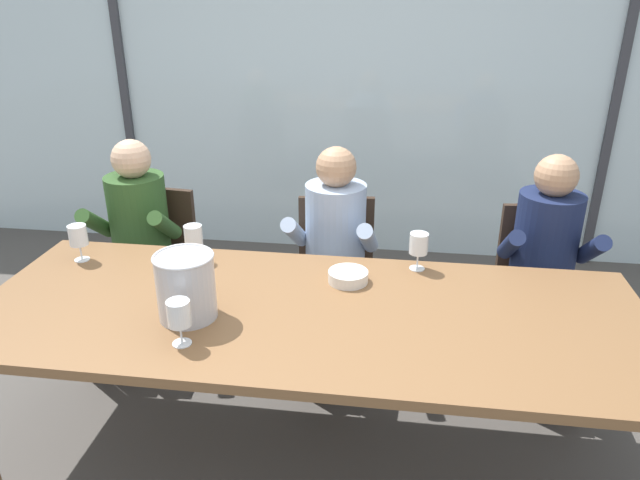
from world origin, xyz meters
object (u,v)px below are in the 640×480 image
Objects in this scene: chair_center at (540,276)px; person_olive_shirt at (135,235)px; wine_glass_by_left_taster at (78,236)px; dining_table at (308,323)px; ice_bucket_primary at (186,286)px; wine_glass_center_pour at (419,245)px; chair_near_curtain at (156,253)px; tasting_bowl at (348,276)px; person_pale_blue_shirt at (333,246)px; wine_glass_by_right_taster at (179,315)px; chair_left_of_center at (335,266)px; person_navy_polo at (547,258)px; wine_glass_spare_empty at (193,237)px.

person_olive_shirt reaches higher than chair_center.
chair_center is 5.05× the size of wine_glass_by_left_taster.
ice_bucket_primary is (-0.45, -0.12, 0.20)m from dining_table.
wine_glass_center_pour is (1.56, 0.12, -0.00)m from wine_glass_by_left_taster.
tasting_bowl is at bearing -23.21° from chair_near_curtain.
ice_bucket_primary reaches higher than wine_glass_by_left_taster.
person_pale_blue_shirt is at bearing 63.14° from ice_bucket_primary.
chair_left_of_center is at bearing 70.95° from wine_glass_by_right_taster.
tasting_bowl is 0.79m from wine_glass_by_right_taster.
dining_table is 1.46m from chair_center.
wine_glass_by_right_taster reaches higher than tasting_bowl.
wine_glass_by_right_taster is (0.63, -1.23, 0.36)m from chair_near_curtain.
person_navy_polo is (2.13, -0.14, 0.17)m from chair_near_curtain.
person_olive_shirt and person_pale_blue_shirt have the same top height.
person_navy_polo is at bearing 36.04° from wine_glass_by_right_taster.
chair_left_of_center is at bearing 41.35° from wine_glass_spare_empty.
chair_left_of_center is 3.34× the size of ice_bucket_primary.
ice_bucket_primary is 1.51× the size of wine_glass_spare_empty.
chair_near_curtain is 3.34× the size of ice_bucket_primary.
chair_near_curtain is at bearing 119.61° from ice_bucket_primary.
person_pale_blue_shirt is 1.00× the size of person_navy_polo.
wine_glass_by_right_taster is at bearing -106.74° from person_pale_blue_shirt.
wine_glass_spare_empty reaches higher than chair_near_curtain.
ice_bucket_primary is at bearing -73.88° from wine_glass_spare_empty.
wine_glass_center_pour is 1.12m from wine_glass_by_right_taster.
person_pale_blue_shirt reaches higher than wine_glass_spare_empty.
wine_glass_by_left_taster reaches higher than chair_left_of_center.
chair_near_curtain is 0.73× the size of person_pale_blue_shirt.
person_olive_shirt is (-1.08, 0.79, -0.01)m from dining_table.
ice_bucket_primary reaches higher than dining_table.
person_pale_blue_shirt reaches higher than ice_bucket_primary.
chair_left_of_center is at bearing 65.85° from ice_bucket_primary.
person_pale_blue_shirt is at bearing 89.55° from dining_table.
chair_left_of_center and chair_center have the same top height.
ice_bucket_primary is at bearing -147.41° from tasting_bowl.
tasting_bowl is at bearing -9.21° from wine_glass_spare_empty.
wine_glass_by_left_taster is at bearing 164.77° from dining_table.
chair_left_of_center is 0.74m from wine_glass_center_pour.
wine_glass_center_pour is 1.00× the size of wine_glass_by_right_taster.
person_pale_blue_shirt is (-0.00, -0.12, 0.17)m from chair_left_of_center.
chair_center is at bearing 40.11° from dining_table.
ice_bucket_primary is (-0.46, -1.02, 0.38)m from chair_left_of_center.
chair_left_of_center is 1.18m from ice_bucket_primary.
ice_bucket_primary reaches higher than tasting_bowl.
chair_center is at bearing 0.41° from person_olive_shirt.
chair_left_of_center is at bearing 174.81° from person_navy_polo.
person_pale_blue_shirt is at bearing 103.82° from tasting_bowl.
person_pale_blue_shirt is 6.89× the size of tasting_bowl.
chair_near_curtain is 1.07m from person_pale_blue_shirt.
person_pale_blue_shirt reaches higher than wine_glass_by_left_taster.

